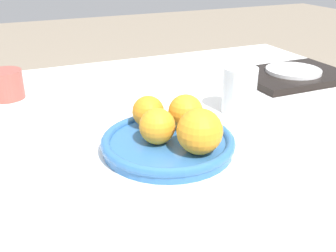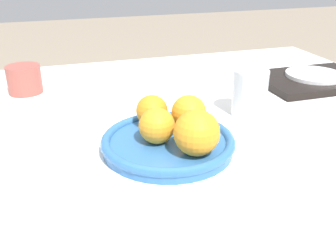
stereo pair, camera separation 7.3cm
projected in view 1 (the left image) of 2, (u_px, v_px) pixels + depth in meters
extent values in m
cube|color=white|center=(113.00, 235.00, 1.08)|extent=(1.57, 0.85, 0.74)
cylinder|color=#336BAD|center=(168.00, 145.00, 0.74)|extent=(0.25, 0.25, 0.02)
torus|color=#336BAD|center=(168.00, 140.00, 0.74)|extent=(0.25, 0.25, 0.02)
sphere|color=orange|center=(157.00, 126.00, 0.72)|extent=(0.07, 0.07, 0.07)
sphere|color=orange|center=(148.00, 112.00, 0.79)|extent=(0.06, 0.06, 0.06)
sphere|color=orange|center=(200.00, 131.00, 0.68)|extent=(0.08, 0.08, 0.08)
sphere|color=orange|center=(186.00, 112.00, 0.78)|extent=(0.07, 0.07, 0.07)
cylinder|color=silver|center=(239.00, 90.00, 0.90)|extent=(0.08, 0.08, 0.11)
cube|color=black|center=(293.00, 76.00, 1.15)|extent=(0.31, 0.22, 0.02)
cylinder|color=white|center=(293.00, 71.00, 1.14)|extent=(0.16, 0.16, 0.01)
cylinder|color=#9E4C42|center=(5.00, 85.00, 0.99)|extent=(0.09, 0.09, 0.07)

